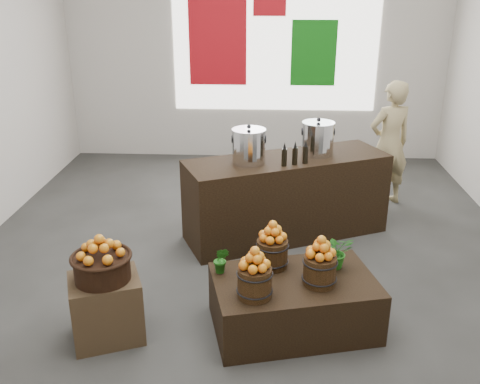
# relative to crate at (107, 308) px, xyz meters

# --- Properties ---
(ground) EXTENTS (7.00, 7.00, 0.00)m
(ground) POSITION_rel_crate_xyz_m (1.08, 1.49, -0.27)
(ground) COLOR #393937
(ground) RESTS_ON ground
(back_wall) EXTENTS (6.00, 0.04, 4.00)m
(back_wall) POSITION_rel_crate_xyz_m (1.08, 4.99, 1.73)
(back_wall) COLOR beige
(back_wall) RESTS_ON ground
(back_opening) EXTENTS (3.20, 0.02, 2.40)m
(back_opening) POSITION_rel_crate_xyz_m (1.38, 4.97, 1.73)
(back_opening) COLOR white
(back_opening) RESTS_ON back_wall
(deco_red_left) EXTENTS (0.90, 0.04, 1.40)m
(deco_red_left) POSITION_rel_crate_xyz_m (0.48, 4.96, 1.63)
(deco_red_left) COLOR #B00D16
(deco_red_left) RESTS_ON back_wall
(deco_green_right) EXTENTS (0.70, 0.04, 1.00)m
(deco_green_right) POSITION_rel_crate_xyz_m (1.98, 4.96, 1.43)
(deco_green_right) COLOR #0F6611
(deco_green_right) RESTS_ON back_wall
(crate) EXTENTS (0.68, 0.62, 0.55)m
(crate) POSITION_rel_crate_xyz_m (0.00, 0.00, 0.00)
(crate) COLOR #503E25
(crate) RESTS_ON ground
(wicker_basket) EXTENTS (0.44, 0.44, 0.20)m
(wicker_basket) POSITION_rel_crate_xyz_m (0.00, 0.00, 0.37)
(wicker_basket) COLOR black
(wicker_basket) RESTS_ON crate
(apples_in_basket) EXTENTS (0.34, 0.34, 0.18)m
(apples_in_basket) POSITION_rel_crate_xyz_m (0.00, 0.00, 0.57)
(apples_in_basket) COLOR #AD0505
(apples_in_basket) RESTS_ON wicker_basket
(display_table) EXTENTS (1.49, 1.11, 0.46)m
(display_table) POSITION_rel_crate_xyz_m (1.53, 0.22, -0.04)
(display_table) COLOR black
(display_table) RESTS_ON ground
(apple_bucket_front_left) EXTENTS (0.27, 0.27, 0.25)m
(apple_bucket_front_left) POSITION_rel_crate_xyz_m (1.20, -0.05, 0.31)
(apple_bucket_front_left) COLOR #3B2210
(apple_bucket_front_left) RESTS_ON display_table
(apples_in_bucket_front_left) EXTENTS (0.20, 0.20, 0.18)m
(apples_in_bucket_front_left) POSITION_rel_crate_xyz_m (1.20, -0.05, 0.52)
(apples_in_bucket_front_left) COLOR #AD0505
(apples_in_bucket_front_left) RESTS_ON apple_bucket_front_left
(apple_bucket_front_right) EXTENTS (0.27, 0.27, 0.25)m
(apple_bucket_front_right) POSITION_rel_crate_xyz_m (1.72, 0.16, 0.31)
(apple_bucket_front_right) COLOR #3B2210
(apple_bucket_front_right) RESTS_ON display_table
(apples_in_bucket_front_right) EXTENTS (0.20, 0.20, 0.18)m
(apples_in_bucket_front_right) POSITION_rel_crate_xyz_m (1.72, 0.16, 0.52)
(apples_in_bucket_front_right) COLOR #AD0505
(apples_in_bucket_front_right) RESTS_ON apple_bucket_front_right
(apple_bucket_rear) EXTENTS (0.27, 0.27, 0.25)m
(apple_bucket_rear) POSITION_rel_crate_xyz_m (1.34, 0.43, 0.31)
(apple_bucket_rear) COLOR #3B2210
(apple_bucket_rear) RESTS_ON display_table
(apples_in_bucket_rear) EXTENTS (0.20, 0.20, 0.18)m
(apples_in_bucket_rear) POSITION_rel_crate_xyz_m (1.34, 0.43, 0.52)
(apples_in_bucket_rear) COLOR #AD0505
(apples_in_bucket_rear) RESTS_ON apple_bucket_rear
(herb_garnish_right) EXTENTS (0.32, 0.29, 0.30)m
(herb_garnish_right) POSITION_rel_crate_xyz_m (1.89, 0.45, 0.34)
(herb_garnish_right) COLOR #185712
(herb_garnish_right) RESTS_ON display_table
(herb_garnish_left) EXTENTS (0.16, 0.14, 0.24)m
(herb_garnish_left) POSITION_rel_crate_xyz_m (0.92, 0.30, 0.31)
(herb_garnish_left) COLOR #185712
(herb_garnish_left) RESTS_ON display_table
(counter) EXTENTS (2.37, 1.59, 0.93)m
(counter) POSITION_rel_crate_xyz_m (1.51, 2.01, 0.19)
(counter) COLOR black
(counter) RESTS_ON ground
(stock_pot_left) EXTENTS (0.35, 0.35, 0.35)m
(stock_pot_left) POSITION_rel_crate_xyz_m (1.09, 1.82, 0.83)
(stock_pot_left) COLOR silver
(stock_pot_left) RESTS_ON counter
(stock_pot_center) EXTENTS (0.35, 0.35, 0.35)m
(stock_pot_center) POSITION_rel_crate_xyz_m (1.84, 2.16, 0.83)
(stock_pot_center) COLOR silver
(stock_pot_center) RESTS_ON counter
(oil_cruets) EXTENTS (0.25, 0.16, 0.26)m
(oil_cruets) POSITION_rel_crate_xyz_m (1.60, 1.80, 0.79)
(oil_cruets) COLOR black
(oil_cruets) RESTS_ON counter
(shopper) EXTENTS (0.69, 0.58, 1.62)m
(shopper) POSITION_rel_crate_xyz_m (2.84, 3.04, 0.54)
(shopper) COLOR tan
(shopper) RESTS_ON ground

